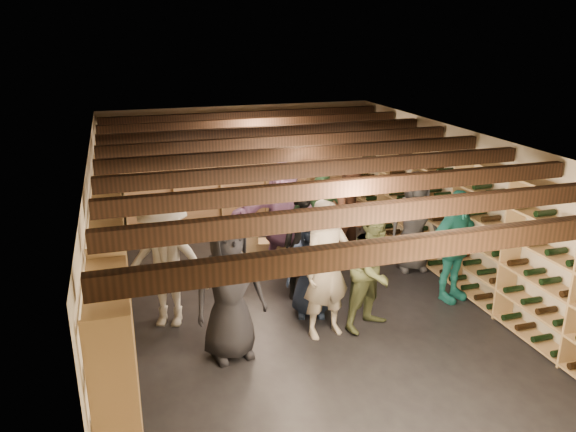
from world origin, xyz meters
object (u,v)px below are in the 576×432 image
at_px(person_8, 353,215).
at_px(person_4, 454,246).
at_px(person_7, 327,270).
at_px(crate_stack_right, 242,244).
at_px(person_10, 321,218).
at_px(person_11, 283,216).
at_px(person_0, 229,289).
at_px(crate_loose, 259,245).
at_px(person_12, 414,221).
at_px(crate_stack_left, 283,230).
at_px(person_6, 312,266).
at_px(person_2, 375,269).
at_px(person_1, 304,243).
at_px(person_9, 165,263).

bearing_deg(person_8, person_4, -75.15).
bearing_deg(person_7, crate_stack_right, 88.59).
xyz_separation_m(person_10, person_11, (-0.57, 0.23, 0.01)).
height_order(person_7, person_10, person_7).
xyz_separation_m(person_0, person_11, (1.38, 2.36, 0.02)).
bearing_deg(crate_loose, person_12, -34.72).
distance_m(person_8, person_12, 1.02).
distance_m(crate_stack_left, person_6, 2.60).
xyz_separation_m(crate_stack_right, person_12, (2.58, -1.54, 0.67)).
bearing_deg(person_11, person_0, -99.34).
height_order(person_2, person_8, person_8).
distance_m(crate_loose, person_12, 2.86).
distance_m(person_2, person_6, 0.90).
bearing_deg(crate_stack_right, person_10, -45.78).
xyz_separation_m(person_0, person_10, (1.95, 2.12, 0.01)).
bearing_deg(person_4, person_8, 105.40).
distance_m(person_10, person_12, 1.56).
bearing_deg(person_2, person_7, 155.77).
bearing_deg(person_1, crate_stack_left, 88.01).
relative_size(crate_stack_left, person_7, 0.37).
bearing_deg(person_2, crate_stack_left, 72.20).
bearing_deg(person_4, crate_stack_right, 117.07).
relative_size(crate_stack_right, person_1, 0.31).
distance_m(person_2, person_8, 2.00).
xyz_separation_m(person_4, person_9, (-4.11, 0.48, 0.06)).
bearing_deg(person_9, person_7, -2.11).
xyz_separation_m(crate_stack_left, person_4, (1.80, -2.71, 0.51)).
relative_size(crate_stack_left, person_0, 0.38).
relative_size(person_2, person_11, 0.93).
height_order(crate_stack_left, person_2, person_2).
height_order(person_6, person_12, person_12).
height_order(person_7, person_11, person_7).
height_order(crate_stack_left, person_7, person_7).
height_order(person_1, person_7, person_7).
xyz_separation_m(person_7, person_11, (0.07, 2.23, -0.00)).
bearing_deg(person_6, person_0, -134.66).
relative_size(person_0, person_6, 1.22).
relative_size(person_7, person_9, 1.02).
xyz_separation_m(person_4, person_12, (0.00, 1.17, -0.00)).
distance_m(crate_stack_right, person_1, 2.17).
xyz_separation_m(crate_stack_left, person_11, (-0.27, -0.89, 0.58)).
bearing_deg(person_11, crate_stack_right, 141.12).
relative_size(crate_stack_left, person_6, 0.46).
xyz_separation_m(person_8, person_11, (-1.12, 0.30, -0.02)).
distance_m(person_4, person_12, 1.17).
distance_m(person_0, person_8, 3.23).
bearing_deg(person_9, person_6, 13.09).
bearing_deg(person_1, crate_stack_right, 110.17).
relative_size(person_4, person_9, 0.93).
height_order(person_2, person_9, person_9).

